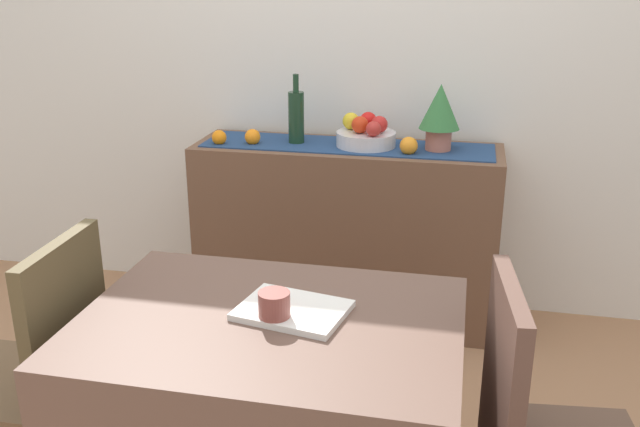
# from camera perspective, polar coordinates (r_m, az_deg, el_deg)

# --- Properties ---
(ground_plane) EXTENTS (6.40, 6.40, 0.02)m
(ground_plane) POSITION_cam_1_polar(r_m,az_deg,el_deg) (2.73, -2.29, -16.99)
(ground_plane) COLOR #A47551
(ground_plane) RESTS_ON ground
(room_wall_rear) EXTENTS (6.40, 0.06, 2.70)m
(room_wall_rear) POSITION_cam_1_polar(r_m,az_deg,el_deg) (3.36, 2.55, 14.96)
(room_wall_rear) COLOR silver
(room_wall_rear) RESTS_ON ground
(sideboard_console) EXTENTS (1.39, 0.42, 0.85)m
(sideboard_console) POSITION_cam_1_polar(r_m,az_deg,el_deg) (3.31, 2.12, -1.62)
(sideboard_console) COLOR brown
(sideboard_console) RESTS_ON ground
(table_runner) EXTENTS (1.31, 0.32, 0.01)m
(table_runner) POSITION_cam_1_polar(r_m,az_deg,el_deg) (3.18, 2.22, 5.55)
(table_runner) COLOR navy
(table_runner) RESTS_ON sideboard_console
(fruit_bowl) EXTENTS (0.27, 0.27, 0.06)m
(fruit_bowl) POSITION_cam_1_polar(r_m,az_deg,el_deg) (3.16, 3.77, 6.07)
(fruit_bowl) COLOR silver
(fruit_bowl) RESTS_ON table_runner
(apple_front) EXTENTS (0.08, 0.08, 0.08)m
(apple_front) POSITION_cam_1_polar(r_m,az_deg,el_deg) (3.22, 3.95, 7.58)
(apple_front) COLOR red
(apple_front) RESTS_ON fruit_bowl
(apple_upper) EXTENTS (0.07, 0.07, 0.07)m
(apple_upper) POSITION_cam_1_polar(r_m,az_deg,el_deg) (3.14, 4.85, 7.25)
(apple_upper) COLOR red
(apple_upper) RESTS_ON fruit_bowl
(apple_rear) EXTENTS (0.08, 0.08, 0.08)m
(apple_rear) POSITION_cam_1_polar(r_m,az_deg,el_deg) (3.12, 3.27, 7.22)
(apple_rear) COLOR red
(apple_rear) RESTS_ON fruit_bowl
(apple_left) EXTENTS (0.08, 0.08, 0.08)m
(apple_left) POSITION_cam_1_polar(r_m,az_deg,el_deg) (3.20, 2.54, 7.53)
(apple_left) COLOR gold
(apple_left) RESTS_ON fruit_bowl
(apple_right) EXTENTS (0.07, 0.07, 0.07)m
(apple_right) POSITION_cam_1_polar(r_m,az_deg,el_deg) (3.06, 4.37, 6.88)
(apple_right) COLOR #B42D27
(apple_right) RESTS_ON fruit_bowl
(wine_bottle) EXTENTS (0.07, 0.07, 0.32)m
(wine_bottle) POSITION_cam_1_polar(r_m,az_deg,el_deg) (3.20, -1.95, 7.89)
(wine_bottle) COLOR #193420
(wine_bottle) RESTS_ON sideboard_console
(potted_plant) EXTENTS (0.18, 0.18, 0.30)m
(potted_plant) POSITION_cam_1_polar(r_m,az_deg,el_deg) (3.10, 9.74, 8.13)
(potted_plant) COLOR #B76956
(potted_plant) RESTS_ON sideboard_console
(orange_loose_far) EXTENTS (0.07, 0.07, 0.07)m
(orange_loose_far) POSITION_cam_1_polar(r_m,az_deg,el_deg) (3.23, -8.21, 6.14)
(orange_loose_far) COLOR orange
(orange_loose_far) RESTS_ON sideboard_console
(orange_loose_end) EXTENTS (0.08, 0.08, 0.08)m
(orange_loose_end) POSITION_cam_1_polar(r_m,az_deg,el_deg) (3.05, 7.24, 5.49)
(orange_loose_end) COLOR orange
(orange_loose_end) RESTS_ON sideboard_console
(orange_loose_mid) EXTENTS (0.07, 0.07, 0.07)m
(orange_loose_mid) POSITION_cam_1_polar(r_m,az_deg,el_deg) (3.22, -5.51, 6.23)
(orange_loose_mid) COLOR orange
(orange_loose_mid) RESTS_ON sideboard_console
(open_book) EXTENTS (0.31, 0.26, 0.02)m
(open_book) POSITION_cam_1_polar(r_m,az_deg,el_deg) (1.88, -2.24, -7.88)
(open_book) COLOR white
(open_book) RESTS_ON dining_table
(coffee_cup) EXTENTS (0.08, 0.08, 0.09)m
(coffee_cup) POSITION_cam_1_polar(r_m,az_deg,el_deg) (1.83, -3.74, -7.64)
(coffee_cup) COLOR brown
(coffee_cup) RESTS_ON dining_table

